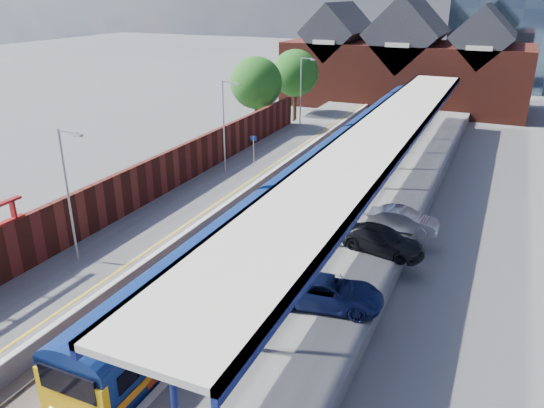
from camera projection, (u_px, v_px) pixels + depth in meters
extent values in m
plane|color=#5B5B5E|center=(336.00, 165.00, 45.99)|extent=(240.00, 240.00, 0.00)
cube|color=#473D33|center=(293.00, 204.00, 37.52)|extent=(6.00, 76.00, 0.06)
cube|color=slate|center=(264.00, 198.00, 38.33)|extent=(0.07, 76.00, 0.14)
cube|color=slate|center=(283.00, 201.00, 37.78)|extent=(0.07, 76.00, 0.14)
cube|color=slate|center=(303.00, 205.00, 37.19)|extent=(0.07, 76.00, 0.14)
cube|color=slate|center=(322.00, 208.00, 36.64)|extent=(0.07, 76.00, 0.14)
cube|color=#565659|center=(224.00, 187.00, 39.43)|extent=(5.00, 76.00, 1.00)
cube|color=#565659|center=(377.00, 211.00, 35.07)|extent=(6.00, 76.00, 1.00)
cube|color=silver|center=(253.00, 185.00, 38.34)|extent=(0.30, 76.00, 0.05)
cube|color=silver|center=(336.00, 198.00, 35.95)|extent=(0.30, 76.00, 0.05)
cube|color=yellow|center=(245.00, 184.00, 38.57)|extent=(0.14, 76.00, 0.01)
cube|color=navy|center=(201.00, 283.00, 23.77)|extent=(2.81, 16.00, 2.50)
cube|color=navy|center=(200.00, 258.00, 23.31)|extent=(2.81, 16.00, 0.60)
cube|color=navy|center=(322.00, 174.00, 37.82)|extent=(2.81, 16.00, 2.50)
cube|color=navy|center=(323.00, 157.00, 37.36)|extent=(2.81, 16.00, 0.60)
cube|color=navy|center=(378.00, 125.00, 51.87)|extent=(2.81, 16.00, 2.50)
cube|color=navy|center=(379.00, 112.00, 51.41)|extent=(2.81, 16.00, 0.60)
cube|color=navy|center=(410.00, 96.00, 65.92)|extent=(2.81, 16.00, 2.50)
cube|color=navy|center=(411.00, 86.00, 65.46)|extent=(2.81, 16.00, 0.60)
cube|color=black|center=(339.00, 139.00, 45.22)|extent=(0.04, 60.54, 0.70)
cube|color=orange|center=(338.00, 148.00, 45.52)|extent=(0.03, 55.27, 0.30)
cube|color=#AF2D0B|center=(338.00, 150.00, 45.62)|extent=(0.03, 55.27, 0.30)
cube|color=#F2B20C|center=(74.00, 402.00, 17.14)|extent=(2.82, 0.30, 2.10)
cube|color=black|center=(68.00, 383.00, 16.74)|extent=(2.30, 0.16, 0.90)
cube|color=black|center=(125.00, 391.00, 19.63)|extent=(2.00, 2.40, 0.60)
cube|color=black|center=(416.00, 101.00, 71.26)|extent=(2.00, 2.40, 0.60)
cylinder|color=navy|center=(173.00, 385.00, 15.85)|extent=(0.24, 0.24, 4.20)
cylinder|color=navy|center=(248.00, 302.00, 20.09)|extent=(0.24, 0.24, 4.20)
cylinder|color=navy|center=(297.00, 248.00, 24.32)|extent=(0.24, 0.24, 4.20)
cylinder|color=navy|center=(331.00, 210.00, 28.55)|extent=(0.24, 0.24, 4.20)
cylinder|color=navy|center=(356.00, 182.00, 32.78)|extent=(0.24, 0.24, 4.20)
cylinder|color=navy|center=(376.00, 160.00, 37.01)|extent=(0.24, 0.24, 4.20)
cylinder|color=navy|center=(391.00, 142.00, 41.25)|extent=(0.24, 0.24, 4.20)
cylinder|color=navy|center=(404.00, 128.00, 45.48)|extent=(0.24, 0.24, 4.20)
cylinder|color=navy|center=(414.00, 117.00, 49.71)|extent=(0.24, 0.24, 4.20)
cylinder|color=navy|center=(423.00, 107.00, 53.94)|extent=(0.24, 0.24, 4.20)
cube|color=beige|center=(382.00, 132.00, 35.14)|extent=(4.50, 52.00, 0.25)
cube|color=navy|center=(351.00, 131.00, 36.01)|extent=(0.20, 52.00, 0.55)
cube|color=navy|center=(415.00, 138.00, 34.38)|extent=(0.20, 52.00, 0.55)
cylinder|color=#A5A8AA|center=(68.00, 197.00, 26.46)|extent=(0.12, 0.12, 7.00)
cube|color=#A5A8AA|center=(68.00, 132.00, 24.96)|extent=(1.20, 0.08, 0.08)
cube|color=#A5A8AA|center=(78.00, 135.00, 24.77)|extent=(0.45, 0.18, 0.12)
cylinder|color=#A5A8AA|center=(224.00, 127.00, 40.00)|extent=(0.12, 0.12, 7.00)
cube|color=#A5A8AA|center=(229.00, 82.00, 38.50)|extent=(1.20, 0.08, 0.08)
cube|color=#A5A8AA|center=(237.00, 84.00, 38.31)|extent=(0.45, 0.18, 0.12)
cylinder|color=#A5A8AA|center=(301.00, 93.00, 53.55)|extent=(0.12, 0.12, 7.00)
cube|color=#A5A8AA|center=(307.00, 58.00, 52.05)|extent=(1.20, 0.08, 0.08)
cube|color=#A5A8AA|center=(313.00, 60.00, 51.86)|extent=(0.45, 0.18, 0.12)
cylinder|color=#A5A8AA|center=(254.00, 151.00, 41.97)|extent=(0.08, 0.08, 2.50)
cube|color=#0C194C|center=(253.00, 138.00, 41.58)|extent=(0.55, 0.06, 0.35)
cube|color=#5B2218|center=(144.00, 183.00, 34.62)|extent=(0.35, 50.00, 2.80)
cube|color=maroon|center=(13.00, 210.00, 25.45)|extent=(0.30, 0.12, 1.00)
cube|color=#5B2218|center=(404.00, 75.00, 68.20)|extent=(30.00, 12.00, 8.00)
cube|color=#232328|center=(339.00, 31.00, 69.66)|extent=(7.13, 12.00, 7.13)
cube|color=#232328|center=(408.00, 33.00, 66.25)|extent=(9.16, 12.00, 9.16)
cube|color=#232328|center=(484.00, 35.00, 62.84)|extent=(7.13, 12.00, 7.13)
cube|color=beige|center=(323.00, 42.00, 64.92)|extent=(2.80, 0.15, 0.50)
cube|color=beige|center=(397.00, 45.00, 61.50)|extent=(2.80, 0.15, 0.50)
cube|color=beige|center=(479.00, 48.00, 58.09)|extent=(2.80, 0.15, 0.50)
cylinder|color=#382314|center=(257.00, 117.00, 54.30)|extent=(0.44, 0.44, 4.00)
sphere|color=#124515|center=(256.00, 83.00, 52.99)|extent=(5.20, 5.20, 5.20)
sphere|color=#124515|center=(261.00, 91.00, 52.53)|extent=(3.20, 3.20, 3.20)
cylinder|color=#382314|center=(295.00, 104.00, 60.70)|extent=(0.44, 0.44, 4.00)
sphere|color=#124515|center=(295.00, 73.00, 59.39)|extent=(5.20, 5.20, 5.20)
sphere|color=#124515|center=(300.00, 80.00, 58.92)|extent=(3.20, 3.20, 3.20)
imported|color=silver|center=(403.00, 220.00, 30.88)|extent=(4.08, 1.47, 1.34)
imported|color=black|center=(382.00, 240.00, 28.39)|extent=(4.97, 2.87, 1.36)
imported|color=navy|center=(329.00, 292.00, 23.49)|extent=(5.11, 2.93, 1.34)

